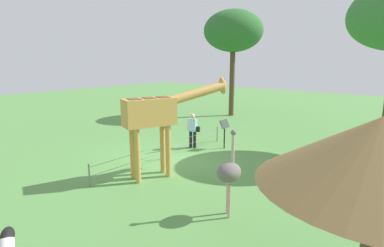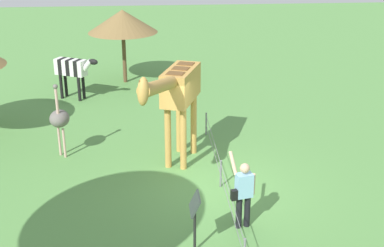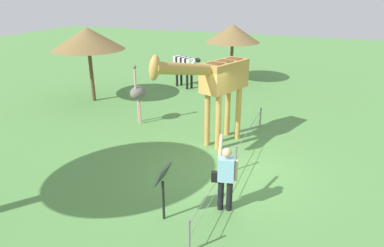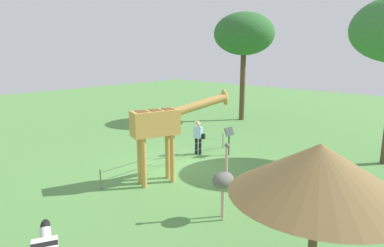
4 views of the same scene
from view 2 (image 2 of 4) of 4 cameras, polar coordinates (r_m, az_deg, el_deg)
The scene contains 8 objects.
ground_plane at distance 13.74m, azimuth 2.33°, elevation -6.89°, with size 60.00×60.00×0.00m, color #568E47.
giraffe at distance 14.08m, azimuth -1.63°, elevation 3.46°, with size 3.91×1.80×3.34m.
visitor at distance 11.71m, azimuth 5.61°, elevation -7.35°, with size 0.64×0.57×1.71m.
zebra at distance 20.40m, azimuth -12.88°, elevation 5.76°, with size 1.07×1.75×1.66m.
ostrich at distance 15.41m, azimuth -14.23°, elevation 0.51°, with size 0.70×0.56×2.25m.
shade_hut_near at distance 21.88m, azimuth -7.57°, elevation 10.97°, with size 2.85×2.85×3.05m.
info_sign at distance 10.83m, azimuth 0.31°, elevation -9.56°, with size 0.56×0.21×1.32m.
wire_fence at distance 13.57m, azimuth 3.15°, elevation -5.35°, with size 7.05×0.05×0.75m.
Camera 2 is at (11.97, -1.55, 6.56)m, focal length 48.99 mm.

